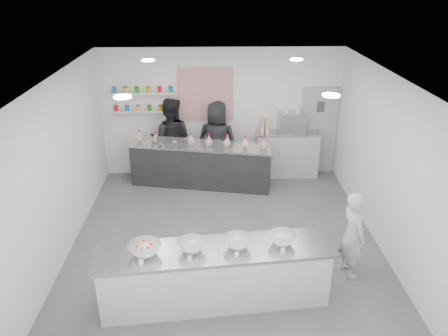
% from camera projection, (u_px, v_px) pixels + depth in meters
% --- Properties ---
extents(floor, '(6.00, 6.00, 0.00)m').
position_uv_depth(floor, '(225.00, 241.00, 7.99)').
color(floor, '#515156').
rests_on(floor, ground).
extents(ceiling, '(6.00, 6.00, 0.00)m').
position_uv_depth(ceiling, '(225.00, 78.00, 6.75)').
color(ceiling, white).
rests_on(ceiling, floor).
extents(back_wall, '(5.50, 0.00, 5.50)m').
position_uv_depth(back_wall, '(221.00, 113.00, 10.10)').
color(back_wall, white).
rests_on(back_wall, floor).
extents(left_wall, '(0.00, 6.00, 6.00)m').
position_uv_depth(left_wall, '(61.00, 168.00, 7.30)').
color(left_wall, white).
rests_on(left_wall, floor).
extents(right_wall, '(0.00, 6.00, 6.00)m').
position_uv_depth(right_wall, '(386.00, 164.00, 7.44)').
color(right_wall, white).
rests_on(right_wall, floor).
extents(back_door, '(0.88, 0.04, 2.10)m').
position_uv_depth(back_door, '(318.00, 131.00, 10.32)').
color(back_door, '#9E9E9B').
rests_on(back_door, floor).
extents(pattern_panel, '(1.25, 0.03, 1.20)m').
position_uv_depth(pattern_panel, '(206.00, 95.00, 9.88)').
color(pattern_panel, '#AC2F45').
rests_on(pattern_panel, back_wall).
extents(jar_shelf_lower, '(1.45, 0.22, 0.04)m').
position_uv_depth(jar_shelf_lower, '(144.00, 111.00, 9.92)').
color(jar_shelf_lower, silver).
rests_on(jar_shelf_lower, back_wall).
extents(jar_shelf_upper, '(1.45, 0.22, 0.04)m').
position_uv_depth(jar_shelf_upper, '(143.00, 93.00, 9.75)').
color(jar_shelf_upper, silver).
rests_on(jar_shelf_upper, back_wall).
extents(preserve_jars, '(1.45, 0.10, 0.56)m').
position_uv_depth(preserve_jars, '(143.00, 99.00, 9.79)').
color(preserve_jars, '#FF0026').
rests_on(preserve_jars, jar_shelf_lower).
extents(downlight_0, '(0.24, 0.24, 0.02)m').
position_uv_depth(downlight_0, '(123.00, 97.00, 5.81)').
color(downlight_0, white).
rests_on(downlight_0, ceiling).
extents(downlight_1, '(0.24, 0.24, 0.02)m').
position_uv_depth(downlight_1, '(331.00, 95.00, 5.88)').
color(downlight_1, white).
rests_on(downlight_1, ceiling).
extents(downlight_2, '(0.24, 0.24, 0.02)m').
position_uv_depth(downlight_2, '(148.00, 60.00, 8.18)').
color(downlight_2, white).
rests_on(downlight_2, ceiling).
extents(downlight_3, '(0.24, 0.24, 0.02)m').
position_uv_depth(downlight_3, '(296.00, 59.00, 8.25)').
color(downlight_3, white).
rests_on(downlight_3, ceiling).
extents(prep_counter, '(3.42, 1.11, 0.92)m').
position_uv_depth(prep_counter, '(215.00, 275.00, 6.37)').
color(prep_counter, '#ADADA8').
rests_on(prep_counter, floor).
extents(back_bar, '(3.22, 1.17, 0.98)m').
position_uv_depth(back_bar, '(201.00, 166.00, 9.85)').
color(back_bar, black).
rests_on(back_bar, floor).
extents(sneeze_guard, '(3.07, 0.60, 0.27)m').
position_uv_depth(sneeze_guard, '(197.00, 144.00, 9.34)').
color(sneeze_guard, white).
rests_on(sneeze_guard, back_bar).
extents(espresso_ledge, '(1.47, 0.47, 1.09)m').
position_uv_depth(espresso_ledge, '(287.00, 154.00, 10.33)').
color(espresso_ledge, '#ADADA8').
rests_on(espresso_ledge, floor).
extents(espresso_machine, '(0.59, 0.41, 0.45)m').
position_uv_depth(espresso_machine, '(291.00, 123.00, 10.02)').
color(espresso_machine, '#93969E').
rests_on(espresso_machine, espresso_ledge).
extents(cup_stacks, '(0.24, 0.24, 0.32)m').
position_uv_depth(cup_stacks, '(265.00, 126.00, 10.03)').
color(cup_stacks, tan).
rests_on(cup_stacks, espresso_ledge).
extents(prep_bowls, '(2.40, 0.75, 0.16)m').
position_uv_depth(prep_bowls, '(215.00, 244.00, 6.14)').
color(prep_bowls, white).
rests_on(prep_bowls, prep_counter).
extents(label_cards, '(2.01, 0.04, 0.07)m').
position_uv_depth(label_cards, '(211.00, 270.00, 5.69)').
color(label_cards, white).
rests_on(label_cards, prep_counter).
extents(cookie_bags, '(2.93, 0.71, 0.28)m').
position_uv_depth(cookie_bags, '(200.00, 140.00, 9.59)').
color(cookie_bags, pink).
rests_on(cookie_bags, back_bar).
extents(woman_prep, '(0.49, 0.61, 1.47)m').
position_uv_depth(woman_prep, '(352.00, 234.00, 6.85)').
color(woman_prep, '#BAB9B3').
rests_on(woman_prep, floor).
extents(staff_left, '(1.04, 0.85, 1.98)m').
position_uv_depth(staff_left, '(171.00, 140.00, 9.92)').
color(staff_left, black).
rests_on(staff_left, floor).
extents(staff_right, '(1.03, 0.79, 1.89)m').
position_uv_depth(staff_right, '(217.00, 142.00, 9.96)').
color(staff_right, black).
rests_on(staff_right, floor).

